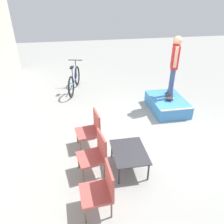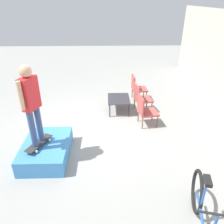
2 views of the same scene
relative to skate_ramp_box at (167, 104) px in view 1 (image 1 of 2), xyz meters
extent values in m
plane|color=gray|center=(-1.19, 0.84, -0.20)|extent=(24.00, 24.00, 0.00)
cube|color=#3D84C6|center=(0.00, 0.00, 0.00)|extent=(1.42, 1.02, 0.39)
cylinder|color=#B7B7BC|center=(-0.71, 0.00, 0.19)|extent=(0.05, 1.02, 0.05)
cube|color=#2D2D2D|center=(0.12, -0.10, 0.28)|extent=(0.75, 0.48, 0.02)
cylinder|color=white|center=(0.37, -0.09, 0.25)|extent=(0.06, 0.05, 0.05)
cylinder|color=white|center=(0.28, -0.30, 0.25)|extent=(0.06, 0.05, 0.05)
cylinder|color=white|center=(-0.04, 0.10, 0.25)|extent=(0.06, 0.05, 0.05)
cylinder|color=white|center=(-0.14, -0.11, 0.25)|extent=(0.06, 0.05, 0.05)
cylinder|color=#384C7A|center=(0.02, -0.06, 0.71)|extent=(0.13, 0.13, 0.84)
cylinder|color=#384C7A|center=(0.22, -0.14, 0.71)|extent=(0.13, 0.13, 0.84)
cube|color=red|center=(0.12, -0.10, 1.47)|extent=(0.43, 0.32, 0.67)
cylinder|color=#D8A884|center=(-0.10, -0.01, 1.52)|extent=(0.09, 0.09, 0.57)
cylinder|color=#D8A884|center=(0.34, -0.19, 1.52)|extent=(0.09, 0.09, 0.57)
sphere|color=#D8A884|center=(0.12, -0.10, 1.93)|extent=(0.25, 0.25, 0.25)
cube|color=#2D2D33|center=(-2.30, 1.81, 0.24)|extent=(0.91, 0.69, 0.02)
cylinder|color=#2D2D33|center=(-2.70, 1.51, 0.02)|extent=(0.04, 0.04, 0.43)
cylinder|color=#2D2D33|center=(-1.89, 1.51, 0.02)|extent=(0.04, 0.04, 0.43)
cylinder|color=#2D2D33|center=(-2.70, 2.10, 0.02)|extent=(0.04, 0.04, 0.43)
cylinder|color=#2D2D33|center=(-1.89, 2.10, 0.02)|extent=(0.04, 0.04, 0.43)
cylinder|color=brown|center=(-2.99, 2.84, -0.01)|extent=(0.03, 0.03, 0.37)
cylinder|color=brown|center=(-3.43, 2.81, -0.01)|extent=(0.03, 0.03, 0.37)
cylinder|color=brown|center=(-2.96, 2.40, -0.01)|extent=(0.03, 0.03, 0.37)
cylinder|color=brown|center=(-3.40, 2.37, -0.01)|extent=(0.03, 0.03, 0.37)
cube|color=#B74C47|center=(-3.19, 2.61, 0.20)|extent=(0.55, 0.55, 0.05)
cube|color=#B74C47|center=(-3.18, 2.37, 0.47)|extent=(0.52, 0.07, 0.49)
cylinder|color=brown|center=(-2.12, 2.87, -0.01)|extent=(0.03, 0.03, 0.37)
cylinder|color=brown|center=(-2.55, 2.78, -0.01)|extent=(0.03, 0.03, 0.37)
cylinder|color=brown|center=(-2.04, 2.43, -0.01)|extent=(0.03, 0.03, 0.37)
cylinder|color=brown|center=(-2.47, 2.35, -0.01)|extent=(0.03, 0.03, 0.37)
cube|color=#B74C47|center=(-2.30, 2.61, 0.20)|extent=(0.61, 0.61, 0.05)
cube|color=#B74C47|center=(-2.25, 2.37, 0.47)|extent=(0.52, 0.13, 0.49)
cylinder|color=brown|center=(-1.22, 2.86, -0.01)|extent=(0.03, 0.03, 0.37)
cylinder|color=brown|center=(-1.65, 2.80, -0.01)|extent=(0.03, 0.03, 0.37)
cylinder|color=brown|center=(-1.15, 2.42, -0.01)|extent=(0.03, 0.03, 0.37)
cylinder|color=brown|center=(-1.59, 2.36, -0.01)|extent=(0.03, 0.03, 0.37)
cube|color=#B74C47|center=(-1.40, 2.61, 0.20)|extent=(0.59, 0.59, 0.05)
cube|color=#B74C47|center=(-1.37, 2.37, 0.47)|extent=(0.52, 0.11, 0.49)
torus|color=black|center=(2.53, 2.71, 0.18)|extent=(0.75, 0.23, 0.76)
torus|color=black|center=(1.48, 2.95, 0.18)|extent=(0.75, 0.23, 0.76)
cylinder|color=#2856A3|center=(2.00, 2.83, 0.18)|extent=(0.96, 0.26, 0.04)
cylinder|color=#2856A3|center=(1.81, 2.87, 0.46)|extent=(0.04, 0.04, 0.56)
cube|color=black|center=(1.81, 2.87, 0.77)|extent=(0.24, 0.15, 0.06)
cylinder|color=#2856A3|center=(2.43, 2.73, 0.51)|extent=(0.04, 0.04, 0.66)
cylinder|color=black|center=(2.43, 2.73, 0.85)|extent=(0.15, 0.51, 0.03)
camera|label=1|loc=(-5.69, 2.77, 3.21)|focal=35.00mm
camera|label=2|loc=(4.12, 1.41, 3.15)|focal=35.00mm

